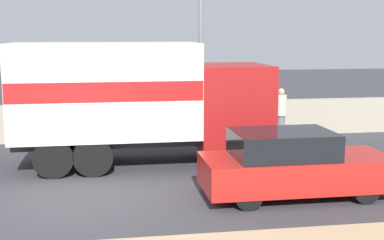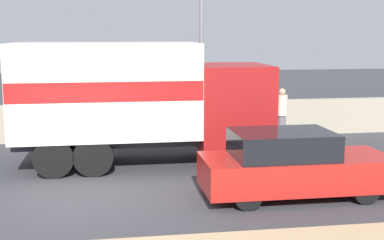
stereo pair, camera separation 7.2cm
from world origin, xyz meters
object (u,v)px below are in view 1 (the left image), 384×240
at_px(street_lamp, 201,14).
at_px(car_hatchback, 293,165).
at_px(box_truck, 135,97).
at_px(pedestrian, 281,113).

bearing_deg(street_lamp, car_hatchback, -81.25).
bearing_deg(box_truck, car_hatchback, -47.11).
xyz_separation_m(box_truck, pedestrian, (5.20, 2.81, -1.01)).
relative_size(box_truck, car_hatchback, 1.65).
bearing_deg(car_hatchback, pedestrian, 73.58).
height_order(street_lamp, box_truck, street_lamp).
distance_m(car_hatchback, pedestrian, 6.65).
distance_m(box_truck, car_hatchback, 5.02).
bearing_deg(street_lamp, pedestrian, 1.32).
bearing_deg(pedestrian, street_lamp, -178.68).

